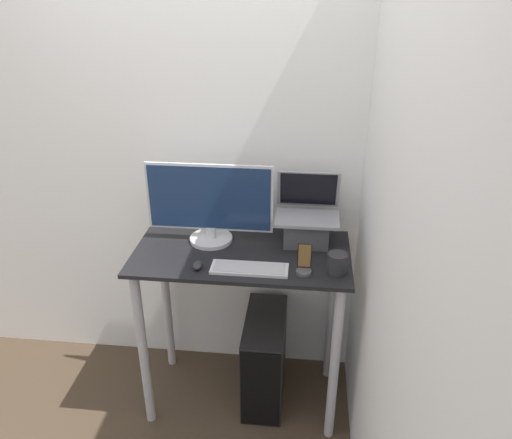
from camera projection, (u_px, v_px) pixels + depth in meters
The scene contains 11 objects.
ground_plane at pixel (237, 434), 2.63m from camera, with size 12.00×12.00×0.00m, color #473828.
wall_back at pixel (250, 160), 2.63m from camera, with size 6.00×0.05×2.60m.
wall_side_right at pixel (384, 218), 2.00m from camera, with size 0.05×6.00×2.60m.
desk at pixel (242, 287), 2.55m from camera, with size 1.07×0.55×0.95m.
laptop at pixel (307, 224), 2.50m from camera, with size 0.31×0.26×0.35m.
monitor at pixel (210, 206), 2.48m from camera, with size 0.63×0.22×0.41m.
keyboard at pixel (249, 269), 2.30m from camera, with size 0.36×0.12×0.02m.
mouse at pixel (198, 265), 2.31m from camera, with size 0.04×0.07×0.03m.
cell_phone at pixel (304, 263), 2.26m from camera, with size 0.07×0.07×0.16m.
computer_tower at pixel (265, 358), 2.78m from camera, with size 0.22×0.50×0.51m.
mug at pixel (337, 263), 2.26m from camera, with size 0.09×0.09×0.10m.
Camera 1 is at (0.30, -1.84, 2.17)m, focal length 35.00 mm.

